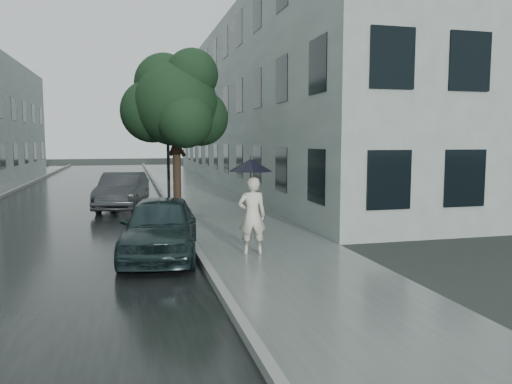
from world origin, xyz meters
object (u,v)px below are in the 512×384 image
object	(u,v)px
street_tree	(175,103)
lamp_post	(164,129)
pedestrian	(252,215)
car_far	(123,191)
car_near	(160,227)

from	to	relation	value
street_tree	lamp_post	world-z (taller)	street_tree
pedestrian	street_tree	distance (m)	6.93
street_tree	pedestrian	bearing A→B (deg)	-79.83
pedestrian	car_far	world-z (taller)	pedestrian
pedestrian	car_far	size ratio (longest dim) A/B	0.43
lamp_post	car_far	xyz separation A→B (m)	(-1.68, -1.22, -2.34)
pedestrian	lamp_post	distance (m)	10.00
street_tree	car_far	world-z (taller)	street_tree
pedestrian	street_tree	bearing A→B (deg)	-76.46
street_tree	car_near	world-z (taller)	street_tree
car_near	street_tree	bearing A→B (deg)	89.03
pedestrian	car_near	world-z (taller)	pedestrian
street_tree	car_far	size ratio (longest dim) A/B	1.36
lamp_post	car_near	xyz separation A→B (m)	(-0.79, -9.42, -2.34)
lamp_post	car_near	size ratio (longest dim) A/B	1.34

